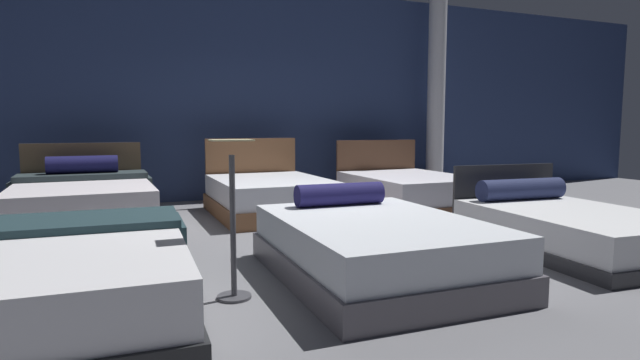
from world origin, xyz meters
TOP-DOWN VIEW (x-y plane):
  - ground_plane at (0.00, 0.00)m, footprint 18.00×18.00m
  - showroom_back_wall at (0.00, 3.23)m, footprint 18.00×0.06m
  - bed_0 at (-2.21, -1.49)m, footprint 1.65×2.17m
  - bed_1 at (0.03, -1.54)m, footprint 1.51×2.09m
  - bed_2 at (2.24, -1.44)m, footprint 1.56×2.20m
  - bed_3 at (-2.25, 1.45)m, footprint 1.67×2.10m
  - bed_4 at (0.05, 1.51)m, footprint 1.50×2.00m
  - bed_5 at (2.23, 1.49)m, footprint 1.60×2.12m
  - price_sign at (-1.13, -1.63)m, footprint 0.28×0.24m
  - support_pillar at (3.62, 2.83)m, footprint 0.32×0.32m

SIDE VIEW (x-z plane):
  - ground_plane at x=0.00m, z-range -0.02..0.00m
  - bed_2 at x=2.24m, z-range -0.17..0.59m
  - bed_0 at x=-2.21m, z-range -0.02..0.49m
  - bed_5 at x=2.23m, z-range -0.25..0.73m
  - bed_1 at x=0.03m, z-range -0.10..0.58m
  - bed_4 at x=0.05m, z-range -0.26..0.76m
  - bed_3 at x=-2.25m, z-range -0.20..0.78m
  - price_sign at x=-1.13m, z-range -0.12..0.99m
  - showroom_back_wall at x=0.00m, z-range 0.00..3.50m
  - support_pillar at x=3.62m, z-range 0.00..3.50m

